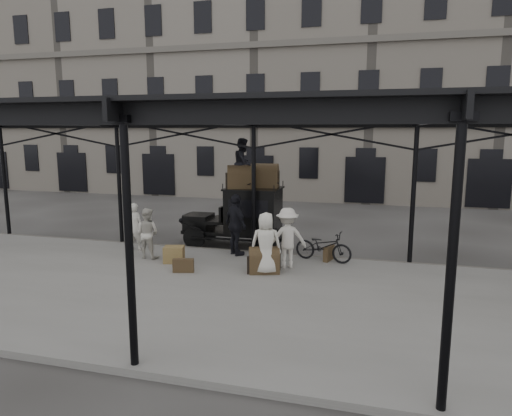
{
  "coord_description": "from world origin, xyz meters",
  "views": [
    {
      "loc": [
        3.98,
        -12.38,
        4.17
      ],
      "look_at": [
        0.19,
        1.6,
        1.7
      ],
      "focal_mm": 32.0,
      "sensor_mm": 36.0,
      "label": 1
    }
  ],
  "objects_px": {
    "porter_left": "(135,226)",
    "bicycle": "(323,246)",
    "porter_official": "(236,225)",
    "steamer_trunk_platform": "(264,262)",
    "taxi": "(245,214)",
    "steamer_trunk_roof_near": "(241,179)"
  },
  "relations": [
    {
      "from": "taxi",
      "to": "bicycle",
      "type": "xyz_separation_m",
      "value": [
        2.99,
        -1.55,
        -0.58
      ]
    },
    {
      "from": "taxi",
      "to": "porter_official",
      "type": "bearing_deg",
      "value": -84.09
    },
    {
      "from": "bicycle",
      "to": "steamer_trunk_roof_near",
      "type": "distance_m",
      "value": 3.84
    },
    {
      "from": "porter_official",
      "to": "steamer_trunk_platform",
      "type": "bearing_deg",
      "value": 173.84
    },
    {
      "from": "taxi",
      "to": "steamer_trunk_platform",
      "type": "bearing_deg",
      "value": -64.55
    },
    {
      "from": "taxi",
      "to": "steamer_trunk_roof_near",
      "type": "xyz_separation_m",
      "value": [
        -0.08,
        -0.25,
        1.31
      ]
    },
    {
      "from": "bicycle",
      "to": "steamer_trunk_roof_near",
      "type": "xyz_separation_m",
      "value": [
        -3.08,
        1.3,
        1.89
      ]
    },
    {
      "from": "porter_official",
      "to": "bicycle",
      "type": "height_order",
      "value": "porter_official"
    },
    {
      "from": "porter_left",
      "to": "porter_official",
      "type": "xyz_separation_m",
      "value": [
        3.51,
        0.28,
        0.19
      ]
    },
    {
      "from": "porter_left",
      "to": "porter_official",
      "type": "distance_m",
      "value": 3.52
    },
    {
      "from": "porter_official",
      "to": "steamer_trunk_roof_near",
      "type": "distance_m",
      "value": 1.93
    },
    {
      "from": "porter_official",
      "to": "steamer_trunk_platform",
      "type": "xyz_separation_m",
      "value": [
        1.33,
        -1.56,
        -0.69
      ]
    },
    {
      "from": "porter_left",
      "to": "bicycle",
      "type": "xyz_separation_m",
      "value": [
        6.34,
        0.32,
        -0.34
      ]
    },
    {
      "from": "bicycle",
      "to": "steamer_trunk_platform",
      "type": "xyz_separation_m",
      "value": [
        -1.5,
        -1.6,
        -0.16
      ]
    },
    {
      "from": "taxi",
      "to": "porter_official",
      "type": "xyz_separation_m",
      "value": [
        0.16,
        -1.59,
        -0.05
      ]
    },
    {
      "from": "taxi",
      "to": "bicycle",
      "type": "relative_size",
      "value": 2.02
    },
    {
      "from": "steamer_trunk_roof_near",
      "to": "porter_left",
      "type": "bearing_deg",
      "value": -171.61
    },
    {
      "from": "porter_official",
      "to": "steamer_trunk_platform",
      "type": "relative_size",
      "value": 2.33
    },
    {
      "from": "bicycle",
      "to": "porter_left",
      "type": "bearing_deg",
      "value": 104.93
    },
    {
      "from": "taxi",
      "to": "steamer_trunk_platform",
      "type": "relative_size",
      "value": 4.25
    },
    {
      "from": "steamer_trunk_roof_near",
      "to": "steamer_trunk_platform",
      "type": "relative_size",
      "value": 1.07
    },
    {
      "from": "porter_left",
      "to": "taxi",
      "type": "bearing_deg",
      "value": -152.87
    }
  ]
}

